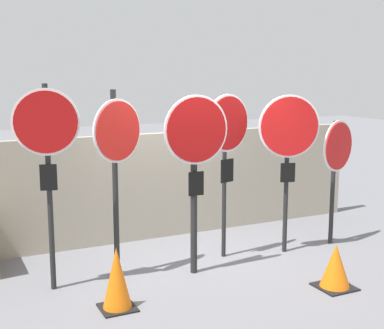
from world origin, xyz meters
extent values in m
plane|color=slate|center=(0.00, 0.00, 0.00)|extent=(40.00, 40.00, 0.00)
cube|color=#A89E89|center=(0.00, 1.39, 0.86)|extent=(7.13, 0.12, 1.71)
cylinder|color=black|center=(-2.13, -0.04, 1.27)|extent=(0.07, 0.07, 2.54)
cylinder|color=white|center=(-2.14, -0.09, 2.09)|extent=(0.78, 0.21, 0.80)
cylinder|color=#AD0F0F|center=(-2.15, -0.11, 2.09)|extent=(0.72, 0.20, 0.74)
cube|color=black|center=(-2.14, -0.09, 1.43)|extent=(0.20, 0.07, 0.32)
cylinder|color=black|center=(-1.28, 0.02, 1.23)|extent=(0.07, 0.07, 2.45)
cylinder|color=white|center=(-1.25, -0.03, 1.94)|extent=(0.74, 0.38, 0.81)
cylinder|color=red|center=(-1.25, -0.05, 1.94)|extent=(0.68, 0.36, 0.75)
cylinder|color=black|center=(-0.31, -0.30, 1.14)|extent=(0.09, 0.09, 2.29)
cylinder|color=white|center=(-0.31, -0.37, 1.94)|extent=(0.90, 0.03, 0.90)
cylinder|color=#AD0F0F|center=(-0.31, -0.39, 1.94)|extent=(0.84, 0.03, 0.84)
cube|color=black|center=(-0.31, -0.37, 1.24)|extent=(0.21, 0.02, 0.31)
cylinder|color=black|center=(0.36, 0.09, 1.08)|extent=(0.06, 0.06, 2.15)
cylinder|color=white|center=(0.38, 0.04, 1.96)|extent=(0.79, 0.25, 0.81)
cylinder|color=#AD0F0F|center=(0.38, 0.02, 1.96)|extent=(0.73, 0.23, 0.75)
cube|color=black|center=(0.38, 0.04, 1.29)|extent=(0.23, 0.09, 0.33)
cylinder|color=black|center=(1.29, -0.12, 1.08)|extent=(0.07, 0.07, 2.16)
cylinder|color=white|center=(1.28, -0.17, 1.90)|extent=(0.88, 0.29, 0.91)
cylinder|color=red|center=(1.27, -0.19, 1.90)|extent=(0.82, 0.27, 0.85)
cube|color=black|center=(1.28, -0.17, 1.22)|extent=(0.21, 0.09, 0.28)
cylinder|color=black|center=(2.18, -0.11, 0.97)|extent=(0.07, 0.07, 1.94)
cylinder|color=white|center=(2.20, -0.17, 1.56)|extent=(0.75, 0.27, 0.79)
cylinder|color=red|center=(2.20, -0.18, 1.56)|extent=(0.69, 0.26, 0.73)
cube|color=black|center=(-1.59, -0.94, 0.01)|extent=(0.40, 0.40, 0.02)
cone|color=orange|center=(-1.59, -0.94, 0.37)|extent=(0.33, 0.33, 0.71)
cube|color=black|center=(1.05, -1.54, 0.01)|extent=(0.45, 0.45, 0.02)
cone|color=orange|center=(1.05, -1.54, 0.29)|extent=(0.37, 0.37, 0.54)
camera|label=1|loc=(-3.32, -6.47, 2.65)|focal=50.00mm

